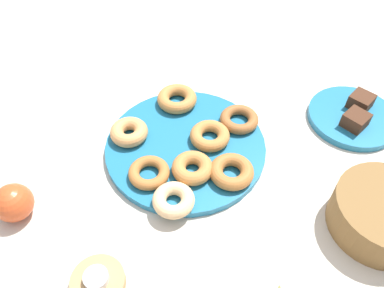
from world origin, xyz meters
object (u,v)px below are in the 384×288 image
object	(u,v)px
cake_plate	(352,117)
brownie_near	(361,101)
donut_5	(238,118)
apple	(14,203)
donut_2	(177,99)
basket	(383,214)
candle_holder	(98,282)
donut_0	(232,172)
donut_7	(174,200)
donut_4	(149,173)
donut_1	(210,136)
donut_3	(192,168)
tealight	(96,278)
donut_6	(129,132)
donut_plate	(186,147)
brownie_far	(356,120)

from	to	relation	value
cake_plate	brownie_near	xyz separation A→B (m)	(-0.03, -0.02, 0.03)
donut_5	apple	size ratio (longest dim) A/B	1.20
donut_2	donut_5	xyz separation A→B (m)	(-0.09, 0.12, -0.00)
basket	candle_holder	bearing A→B (deg)	-15.28
donut_0	donut_7	xyz separation A→B (m)	(0.13, 0.01, -0.00)
donut_2	donut_0	bearing A→B (deg)	89.82
apple	donut_4	bearing A→B (deg)	169.22
donut_1	donut_3	xyz separation A→B (m)	(0.08, 0.06, 0.00)
donut_1	donut_5	size ratio (longest dim) A/B	1.00
donut_0	donut_5	xyz separation A→B (m)	(-0.09, -0.12, -0.00)
donut_4	donut_7	xyz separation A→B (m)	(-0.01, 0.08, 0.00)
donut_7	basket	xyz separation A→B (m)	(-0.32, 0.21, 0.01)
donut_7	donut_0	bearing A→B (deg)	-177.66
donut_5	cake_plate	xyz separation A→B (m)	(-0.25, 0.11, -0.02)
apple	donut_3	bearing A→B (deg)	166.38
donut_2	brownie_near	distance (m)	0.43
donut_4	tealight	world-z (taller)	donut_4
donut_5	basket	xyz separation A→B (m)	(-0.09, 0.34, 0.01)
donut_6	donut_5	bearing A→B (deg)	162.85
donut_1	donut_0	bearing A→B (deg)	84.48
donut_4	brownie_near	xyz separation A→B (m)	(-0.52, 0.05, 0.01)
donut_1	donut_6	xyz separation A→B (m)	(0.15, -0.09, 0.00)
donut_7	candle_holder	world-z (taller)	donut_7
donut_3	apple	size ratio (longest dim) A/B	1.15
donut_4	candle_holder	distance (m)	0.23
donut_1	donut_2	distance (m)	0.14
donut_0	brownie_near	xyz separation A→B (m)	(-0.38, -0.03, 0.00)
donut_plate	basket	size ratio (longest dim) A/B	1.89
donut_0	donut_3	xyz separation A→B (m)	(0.07, -0.04, 0.00)
donut_0	basket	world-z (taller)	basket
donut_3	donut_0	bearing A→B (deg)	145.68
donut_4	donut_6	world-z (taller)	donut_6
donut_6	donut_4	bearing A→B (deg)	87.34
cake_plate	tealight	size ratio (longest dim) A/B	5.02
tealight	donut_4	bearing A→B (deg)	-136.13
candle_holder	apple	xyz separation A→B (m)	(0.09, -0.20, 0.03)
donut_plate	donut_7	distance (m)	0.16
candle_holder	donut_0	bearing A→B (deg)	-165.58
donut_plate	cake_plate	world-z (taller)	same
donut_1	donut_4	size ratio (longest dim) A/B	1.04
tealight	apple	world-z (taller)	apple
donut_plate	brownie_near	xyz separation A→B (m)	(-0.42, 0.09, 0.03)
donut_plate	cake_plate	distance (m)	0.40
donut_3	donut_5	distance (m)	0.18
donut_plate	donut_3	bearing A→B (deg)	72.77
basket	donut_3	bearing A→B (deg)	-45.89
donut_0	candle_holder	xyz separation A→B (m)	(0.31, 0.08, -0.02)
donut_5	brownie_far	size ratio (longest dim) A/B	1.76
donut_4	donut_1	bearing A→B (deg)	-169.82
brownie_near	cake_plate	bearing A→B (deg)	26.57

